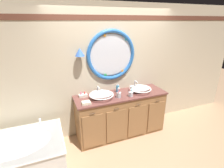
{
  "coord_description": "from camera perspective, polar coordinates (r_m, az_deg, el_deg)",
  "views": [
    {
      "loc": [
        -1.27,
        -2.54,
        2.27
      ],
      "look_at": [
        -0.16,
        0.25,
        1.15
      ],
      "focal_mm": 27.38,
      "sensor_mm": 36.0,
      "label": 1
    }
  ],
  "objects": [
    {
      "name": "sink_basin_left",
      "position": [
        3.2,
        -3.55,
        -3.62
      ],
      "size": [
        0.46,
        0.46,
        0.13
      ],
      "color": "white",
      "rests_on": "vanity_counter"
    },
    {
      "name": "vanity_counter",
      "position": [
        3.6,
        2.91,
        -9.98
      ],
      "size": [
        1.84,
        0.61,
        0.9
      ],
      "color": "olive",
      "rests_on": "ground_plane"
    },
    {
      "name": "back_wall_assembly",
      "position": [
        3.5,
        0.26,
        4.79
      ],
      "size": [
        6.4,
        0.26,
        2.6
      ],
      "color": "beige",
      "rests_on": "ground_plane"
    },
    {
      "name": "folded_hand_towel",
      "position": [
        3.03,
        -8.63,
        -6.26
      ],
      "size": [
        0.16,
        0.13,
        0.05
      ],
      "color": "beige",
      "rests_on": "vanity_counter"
    },
    {
      "name": "soap_dispenser",
      "position": [
        3.45,
        1.87,
        -1.57
      ],
      "size": [
        0.06,
        0.07,
        0.18
      ],
      "color": "#388EBC",
      "rests_on": "vanity_counter"
    },
    {
      "name": "toiletry_basket",
      "position": [
        3.31,
        -9.67,
        -3.77
      ],
      "size": [
        0.16,
        0.1,
        0.11
      ],
      "color": "beige",
      "rests_on": "vanity_counter"
    },
    {
      "name": "bathtub",
      "position": [
        3.19,
        -29.52,
        -20.1
      ],
      "size": [
        1.44,
        0.97,
        0.66
      ],
      "color": "white",
      "rests_on": "ground_plane"
    },
    {
      "name": "sink_basin_right",
      "position": [
        3.53,
        9.41,
        -1.56
      ],
      "size": [
        0.45,
        0.45,
        0.13
      ],
      "color": "white",
      "rests_on": "vanity_counter"
    },
    {
      "name": "toothbrush_holder_left",
      "position": [
        3.23,
        2.25,
        -3.57
      ],
      "size": [
        0.09,
        0.09,
        0.21
      ],
      "color": "silver",
      "rests_on": "vanity_counter"
    },
    {
      "name": "ground_plane",
      "position": [
        3.64,
        3.95,
        -18.23
      ],
      "size": [
        14.0,
        14.0,
        0.0
      ],
      "primitive_type": "plane",
      "color": "tan"
    },
    {
      "name": "faucet_set_right",
      "position": [
        3.71,
        7.65,
        -0.3
      ],
      "size": [
        0.23,
        0.15,
        0.17
      ],
      "color": "silver",
      "rests_on": "vanity_counter"
    },
    {
      "name": "faucet_set_left",
      "position": [
        3.4,
        -4.75,
        -2.2
      ],
      "size": [
        0.23,
        0.14,
        0.17
      ],
      "color": "silver",
      "rests_on": "vanity_counter"
    },
    {
      "name": "toothbrush_holder_right",
      "position": [
        3.3,
        6.29,
        -3.27
      ],
      "size": [
        0.1,
        0.1,
        0.21
      ],
      "color": "silver",
      "rests_on": "vanity_counter"
    }
  ]
}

